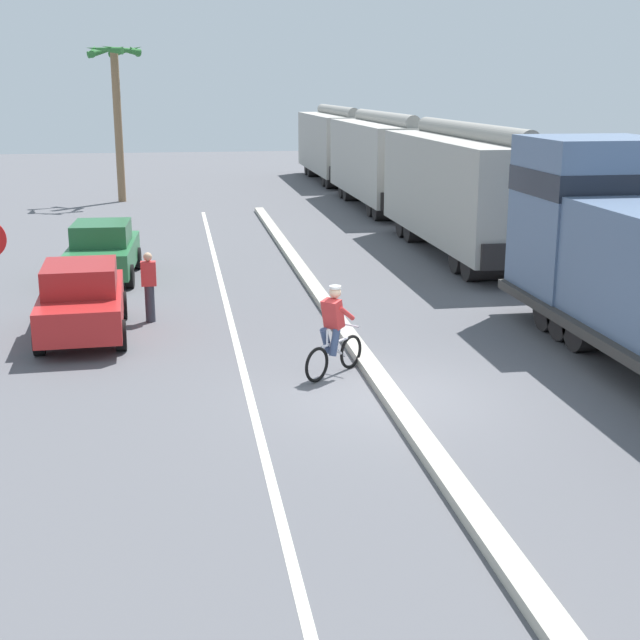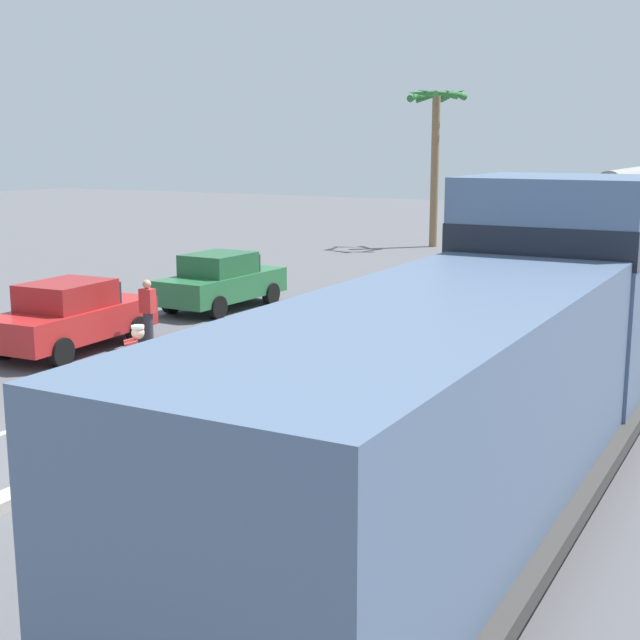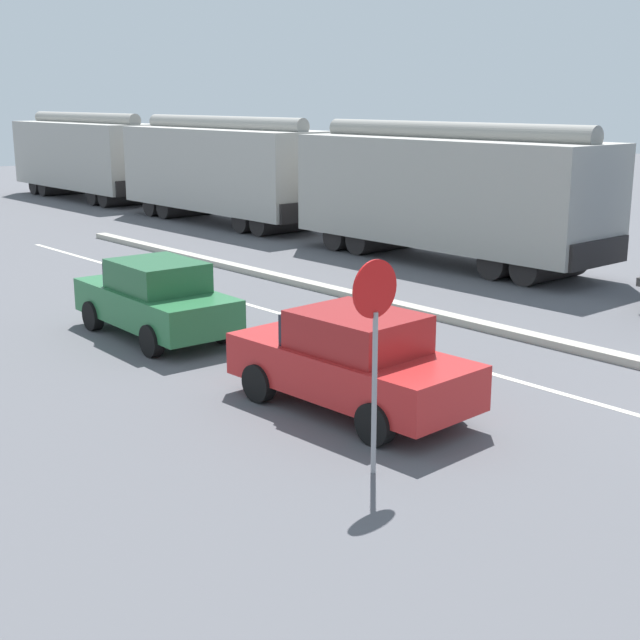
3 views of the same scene
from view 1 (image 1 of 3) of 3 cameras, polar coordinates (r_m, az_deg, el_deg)
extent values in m
plane|color=#56565B|center=(15.77, 4.34, -4.84)|extent=(120.00, 120.00, 0.00)
cube|color=#B2AD9E|center=(21.38, 0.61, 0.70)|extent=(0.36, 36.00, 0.16)
cube|color=silver|center=(21.13, -5.81, 0.24)|extent=(0.14, 36.00, 0.01)
cube|color=slate|center=(20.78, 16.94, 6.31)|extent=(2.80, 2.80, 3.50)
cube|color=black|center=(20.69, 17.10, 8.47)|extent=(2.83, 2.83, 0.56)
cylinder|color=black|center=(20.78, 17.03, 0.81)|extent=(2.40, 1.00, 1.00)
cylinder|color=black|center=(20.08, 18.01, 0.27)|extent=(2.40, 1.00, 1.00)
cylinder|color=black|center=(19.40, 19.07, -0.32)|extent=(2.40, 1.00, 1.00)
cube|color=#A09E96|center=(28.73, 9.40, 8.33)|extent=(2.90, 10.40, 3.10)
cylinder|color=gray|center=(28.59, 9.55, 11.78)|extent=(0.60, 9.88, 0.60)
cube|color=black|center=(33.85, 6.50, 7.34)|extent=(2.61, 0.10, 0.70)
cube|color=black|center=(24.03, 13.22, 4.01)|extent=(2.61, 0.10, 0.70)
cylinder|color=black|center=(32.52, 7.17, 6.13)|extent=(2.46, 0.90, 0.90)
cylinder|color=black|center=(31.47, 7.73, 5.82)|extent=(2.46, 0.90, 0.90)
cylinder|color=black|center=(26.48, 11.06, 4.00)|extent=(2.46, 0.90, 0.90)
cylinder|color=black|center=(25.47, 11.91, 3.53)|extent=(2.46, 0.90, 0.90)
cube|color=#A9A69E|center=(39.85, 4.07, 10.25)|extent=(2.90, 10.40, 3.10)
cylinder|color=gray|center=(39.75, 4.12, 12.73)|extent=(0.60, 9.88, 0.60)
cube|color=black|center=(45.06, 2.51, 9.26)|extent=(2.61, 0.10, 0.70)
cube|color=black|center=(34.90, 6.01, 7.58)|extent=(2.61, 0.10, 0.70)
cylinder|color=black|center=(43.67, 2.89, 8.42)|extent=(2.46, 0.90, 0.90)
cylinder|color=black|center=(42.60, 3.20, 8.26)|extent=(2.46, 0.90, 0.90)
cylinder|color=black|center=(37.44, 4.96, 7.32)|extent=(2.46, 0.90, 0.90)
cylinder|color=black|center=(36.38, 5.39, 7.09)|extent=(2.46, 0.90, 0.90)
cube|color=#A6A49C|center=(51.18, 1.06, 11.28)|extent=(2.90, 10.40, 3.10)
cylinder|color=gray|center=(51.10, 1.07, 13.22)|extent=(0.60, 9.88, 0.60)
cube|color=black|center=(56.42, 0.09, 10.39)|extent=(2.61, 0.10, 0.70)
cube|color=black|center=(46.13, 2.23, 9.39)|extent=(2.61, 0.10, 0.70)
cylinder|color=black|center=(55.01, 0.34, 9.76)|extent=(2.46, 0.90, 0.90)
cylinder|color=black|center=(53.93, 0.54, 9.65)|extent=(2.46, 0.90, 0.90)
cylinder|color=black|center=(48.69, 1.62, 9.09)|extent=(2.46, 0.90, 0.90)
cylinder|color=black|center=(47.62, 1.87, 8.96)|extent=(2.46, 0.90, 0.90)
cube|color=red|center=(19.93, -14.96, 0.89)|extent=(1.88, 4.27, 0.70)
cube|color=maroon|center=(19.64, -15.11, 2.63)|extent=(1.58, 1.96, 0.60)
cube|color=#1E232D|center=(20.63, -14.95, 3.06)|extent=(1.43, 0.18, 0.51)
cylinder|color=black|center=(21.34, -16.89, 0.69)|extent=(0.25, 0.65, 0.64)
cylinder|color=black|center=(21.24, -12.55, 0.91)|extent=(0.25, 0.65, 0.64)
cylinder|color=black|center=(18.83, -17.54, -1.21)|extent=(0.25, 0.65, 0.64)
cylinder|color=black|center=(18.72, -12.63, -0.96)|extent=(0.25, 0.65, 0.64)
cube|color=#286B3D|center=(25.75, -13.69, 4.05)|extent=(1.87, 4.26, 0.70)
cube|color=#225B34|center=(25.49, -13.81, 5.42)|extent=(1.57, 1.96, 0.60)
cube|color=#1E232D|center=(26.48, -13.56, 5.66)|extent=(1.43, 0.18, 0.51)
cylinder|color=black|center=(27.19, -15.03, 3.76)|extent=(0.25, 0.65, 0.64)
cylinder|color=black|center=(27.00, -11.64, 3.89)|extent=(0.25, 0.65, 0.64)
cylinder|color=black|center=(24.66, -15.84, 2.61)|extent=(0.25, 0.65, 0.64)
cylinder|color=black|center=(24.46, -12.10, 2.75)|extent=(0.25, 0.65, 0.64)
torus|color=black|center=(17.12, 1.99, -2.04)|extent=(0.53, 0.49, 0.66)
torus|color=black|center=(16.33, -0.20, -2.88)|extent=(0.53, 0.49, 0.66)
cylinder|color=silver|center=(16.64, 0.92, -1.47)|extent=(0.61, 0.57, 0.05)
cylinder|color=silver|center=(16.76, 1.13, -1.98)|extent=(0.39, 0.36, 0.36)
cylinder|color=silver|center=(16.43, 0.46, -1.13)|extent=(0.04, 0.04, 0.30)
cylinder|color=silver|center=(16.91, 1.84, -0.32)|extent=(0.35, 0.38, 0.04)
cylinder|color=#38476B|center=(16.59, 0.40, -1.33)|extent=(0.32, 0.31, 0.52)
cylinder|color=#38476B|center=(16.47, 0.95, -1.45)|extent=(0.29, 0.28, 0.52)
cube|color=red|center=(16.45, 0.83, 0.40)|extent=(0.47, 0.47, 0.57)
sphere|color=beige|center=(16.41, 0.98, 1.77)|extent=(0.22, 0.22, 0.22)
cylinder|color=white|center=(16.39, 0.98, 2.11)|extent=(0.22, 0.22, 0.05)
cylinder|color=red|center=(16.69, 0.81, 0.62)|extent=(0.40, 0.38, 0.36)
cylinder|color=red|center=(16.51, 1.69, 0.45)|extent=(0.40, 0.38, 0.36)
cylinder|color=#846647|center=(42.89, -12.79, 11.90)|extent=(0.36, 0.36, 6.77)
cone|color=#2D7033|center=(42.68, -11.83, 16.56)|extent=(0.62, 1.85, 0.55)
cone|color=#2D7033|center=(43.60, -12.32, 16.49)|extent=(1.70, 1.28, 0.63)
cone|color=#2D7033|center=(43.71, -13.51, 16.42)|extent=(1.79, 1.07, 0.72)
cone|color=#2D7033|center=(42.94, -14.30, 16.41)|extent=(0.33, 1.83, 0.75)
cone|color=#2D7033|center=(42.08, -13.66, 16.49)|extent=(1.79, 1.06, 0.47)
cone|color=#2D7033|center=(42.03, -12.62, 16.55)|extent=(1.80, 1.02, 0.57)
cylinder|color=#33333D|center=(20.84, -10.83, 1.03)|extent=(0.22, 0.22, 0.85)
cube|color=red|center=(20.68, -10.92, 2.93)|extent=(0.34, 0.22, 0.56)
sphere|color=tan|center=(20.61, -10.97, 3.99)|extent=(0.20, 0.20, 0.20)
camera|label=2|loc=(13.22, 61.47, 4.63)|focal=50.00mm
camera|label=3|loc=(14.73, -59.90, 5.78)|focal=50.00mm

